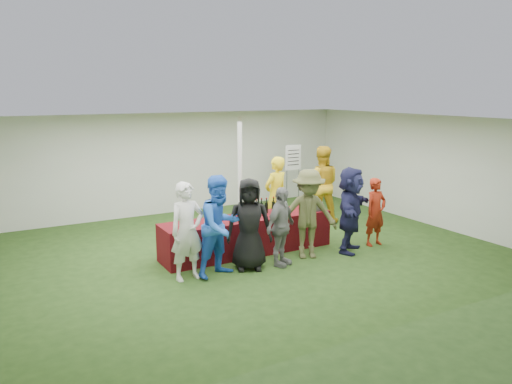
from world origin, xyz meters
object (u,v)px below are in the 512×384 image
customer_4 (308,214)px  customer_5 (350,210)px  staff_pourer (276,196)px  serving_table (247,235)px  dump_bucket (317,206)px  customer_0 (187,231)px  staff_back (321,184)px  customer_6 (376,212)px  wine_list_sign (293,162)px  customer_2 (249,224)px  customer_1 (220,226)px  customer_3 (281,227)px

customer_4 → customer_5: 0.98m
staff_pourer → serving_table: bearing=21.2°
dump_bucket → customer_0: customer_0 is taller
dump_bucket → staff_back: 1.90m
serving_table → customer_6: 2.80m
customer_6 → staff_pourer: bearing=125.0°
serving_table → customer_0: (-1.61, -0.78, 0.50)m
wine_list_sign → customer_0: (-4.57, -3.62, -0.44)m
customer_0 → wine_list_sign: bearing=32.2°
staff_pourer → staff_back: staff_back is taller
customer_0 → customer_6: bearing=-7.4°
dump_bucket → customer_5: bearing=-67.6°
customer_6 → wine_list_sign: bearing=81.7°
serving_table → customer_2: customer_2 is taller
customer_6 → customer_5: bearing=-177.2°
wine_list_sign → staff_back: (-0.20, -1.58, -0.35)m
staff_back → dump_bucket: bearing=83.0°
customer_0 → customer_5: size_ratio=0.99×
customer_1 → customer_3: 1.22m
staff_pourer → customer_2: 2.41m
customer_1 → customer_2: size_ratio=1.07×
customer_2 → customer_5: bearing=20.4°
customer_1 → customer_4: (1.92, 0.03, -0.03)m
serving_table → staff_pourer: staff_pourer is taller
customer_3 → customer_4: bearing=-17.7°
customer_2 → customer_4: size_ratio=0.96×
serving_table → customer_1: bearing=-138.9°
customer_5 → customer_6: size_ratio=1.21×
wine_list_sign → serving_table: bearing=-136.3°
wine_list_sign → customer_6: 3.77m
customer_1 → customer_2: bearing=-11.9°
customer_5 → customer_6: bearing=-33.9°
staff_back → staff_pourer: bearing=44.8°
customer_4 → staff_back: bearing=68.4°
customer_3 → customer_5: 1.69m
staff_back → customer_3: (-2.58, -2.23, -0.21)m
customer_4 → customer_0: bearing=-161.8°
customer_6 → staff_back: bearing=83.3°
serving_table → customer_0: size_ratio=2.07×
dump_bucket → staff_pourer: 1.18m
customer_0 → customer_4: bearing=-7.9°
dump_bucket → wine_list_sign: bearing=65.5°
staff_pourer → customer_3: size_ratio=1.19×
customer_0 → customer_3: (1.79, -0.20, -0.11)m
customer_2 → customer_6: customer_2 is taller
customer_1 → customer_4: bearing=-14.9°
wine_list_sign → staff_pourer: (-1.74, -1.93, -0.41)m
staff_pourer → customer_6: bearing=113.1°
customer_2 → staff_pourer: bearing=70.0°
customer_5 → customer_2: bearing=137.3°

